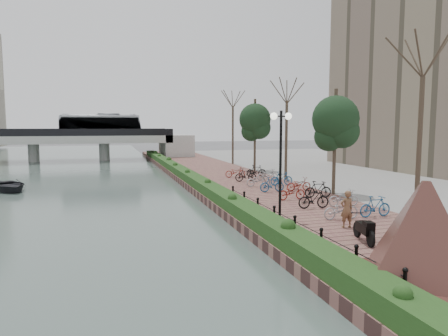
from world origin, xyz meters
name	(u,v)px	position (x,y,z in m)	size (l,w,h in m)	color
ground	(271,259)	(0.00, 0.00, 0.00)	(220.00, 220.00, 0.00)	#59595B
promenade	(232,182)	(4.00, 17.50, 0.25)	(8.00, 75.00, 0.50)	brown
inland_pavement	(399,175)	(20.00, 17.50, 0.25)	(24.00, 75.00, 0.50)	gray
hedge	(184,173)	(0.60, 20.00, 0.80)	(1.10, 56.00, 0.60)	#1E3D16
chain_fence	(284,220)	(1.40, 2.00, 0.85)	(0.10, 14.10, 0.70)	black
granite_monument	(424,232)	(2.57, -4.28, 1.90)	(4.26, 4.26, 2.77)	#411C1C
lamppost	(281,141)	(1.96, 3.66, 4.04)	(1.02, 0.32, 4.91)	black
motorcycle	(364,229)	(3.42, -0.53, 0.99)	(0.49, 1.56, 0.97)	black
pedestrian	(347,209)	(4.00, 1.47, 1.28)	(0.57, 0.37, 1.56)	brown
bicycle_parking	(286,184)	(5.49, 10.61, 0.97)	(2.40, 17.32, 1.00)	#99999D
street_trees	(306,141)	(8.00, 12.68, 3.69)	(3.20, 37.12, 6.80)	#3D3224
bridge	(48,136)	(-13.21, 45.00, 3.37)	(36.00, 10.77, 6.50)	#A7A6A1
boat	(9,185)	(-12.50, 19.15, 0.44)	(2.91, 4.08, 0.84)	#222328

